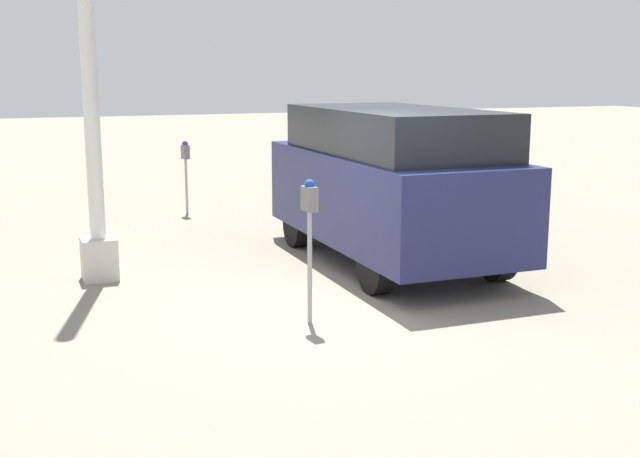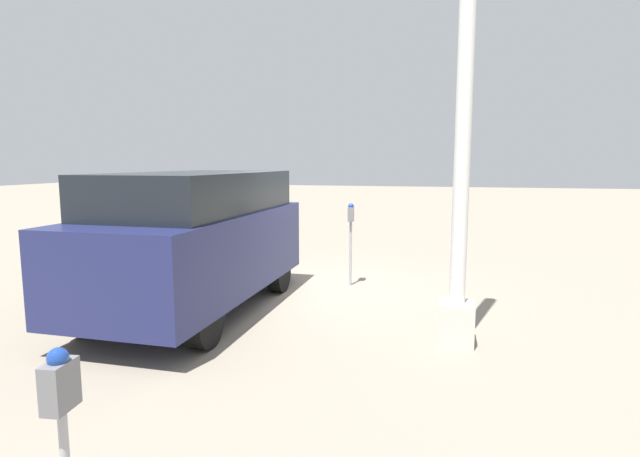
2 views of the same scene
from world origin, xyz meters
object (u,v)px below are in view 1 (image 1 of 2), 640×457
Objects in this scene: parked_van at (390,180)px; parking_meter_far at (186,160)px; lamp_post at (91,102)px; parking_meter_near at (310,218)px.

parking_meter_far is at bearing 20.71° from parked_van.
parked_van is at bearing -98.07° from lamp_post.
parking_meter_near is at bearing 171.71° from parking_meter_far.
lamp_post is at bearing 28.21° from parking_meter_near.
parked_van reaches higher than parking_meter_near.
parking_meter_far is 5.02m from lamp_post.
lamp_post reaches higher than parked_van.
parked_van is (-4.92, -1.79, 0.15)m from parking_meter_far.
parked_van is at bearing -166.20° from parking_meter_far.
parking_meter_near is 3.50m from lamp_post.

